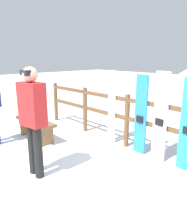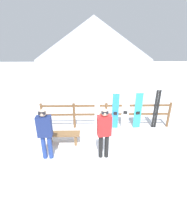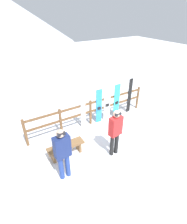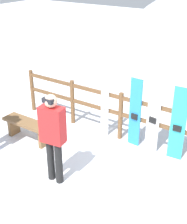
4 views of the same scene
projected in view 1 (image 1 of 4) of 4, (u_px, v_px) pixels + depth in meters
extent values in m
plane|color=white|center=(59.00, 174.00, 3.49)|extent=(40.00, 40.00, 0.00)
cylinder|color=brown|center=(56.00, 102.00, 6.32)|extent=(0.10, 0.10, 1.09)
cylinder|color=brown|center=(85.00, 110.00, 5.38)|extent=(0.10, 0.10, 1.09)
cylinder|color=brown|center=(127.00, 121.00, 4.44)|extent=(0.10, 0.10, 1.09)
cube|color=brown|center=(127.00, 118.00, 4.43)|extent=(5.25, 0.05, 0.08)
cube|color=brown|center=(128.00, 100.00, 4.34)|extent=(5.25, 0.05, 0.08)
cube|color=brown|center=(35.00, 121.00, 4.87)|extent=(1.23, 0.36, 0.06)
cube|color=brown|center=(27.00, 126.00, 5.25)|extent=(0.08, 0.29, 0.39)
cube|color=brown|center=(47.00, 136.00, 4.60)|extent=(0.08, 0.29, 0.39)
cylinder|color=black|center=(32.00, 149.00, 3.45)|extent=(0.13, 0.13, 0.82)
cylinder|color=black|center=(38.00, 152.00, 3.31)|extent=(0.13, 0.13, 0.82)
cube|color=red|center=(32.00, 104.00, 3.20)|extent=(0.44, 0.28, 0.65)
sphere|color=#D8B293|center=(30.00, 74.00, 3.09)|extent=(0.22, 0.22, 0.22)
cube|color=black|center=(25.00, 73.00, 3.04)|extent=(0.20, 0.08, 0.08)
cube|color=white|center=(110.00, 107.00, 4.65)|extent=(0.09, 0.02, 1.55)
cube|color=white|center=(114.00, 108.00, 4.58)|extent=(0.09, 0.02, 1.55)
cube|color=#288CE0|center=(141.00, 115.00, 4.09)|extent=(0.27, 0.04, 1.51)
cube|color=black|center=(140.00, 119.00, 4.09)|extent=(0.15, 0.04, 0.12)
cube|color=white|center=(160.00, 117.00, 3.79)|extent=(0.29, 0.06, 1.59)
cube|color=black|center=(159.00, 122.00, 3.79)|extent=(0.16, 0.05, 0.12)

